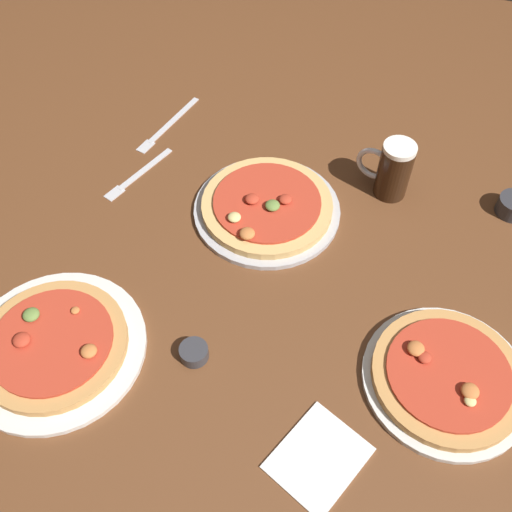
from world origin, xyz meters
name	(u,v)px	position (x,y,z in m)	size (l,w,h in m)	color
ground_plane	(256,266)	(0.00, 0.00, -0.01)	(2.40, 2.40, 0.03)	brown
pizza_plate_near	(447,377)	(0.40, -0.16, 0.02)	(0.29, 0.29, 0.05)	silver
pizza_plate_far	(267,207)	(-0.02, 0.14, 0.02)	(0.32, 0.32, 0.05)	#B2B2B7
pizza_plate_side	(54,345)	(-0.29, -0.30, 0.02)	(0.33, 0.33, 0.05)	silver
beer_mug_dark	(392,169)	(0.23, 0.28, 0.07)	(0.12, 0.07, 0.14)	black
ramekin_sauce	(194,353)	(-0.05, -0.24, 0.01)	(0.05, 0.05, 0.03)	#333338
napkin_folded	(319,458)	(0.21, -0.36, 0.00)	(0.12, 0.15, 0.01)	white
fork_left	(138,174)	(-0.33, 0.16, 0.00)	(0.09, 0.20, 0.01)	silver
fork_spare	(168,125)	(-0.33, 0.34, 0.00)	(0.08, 0.23, 0.01)	silver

